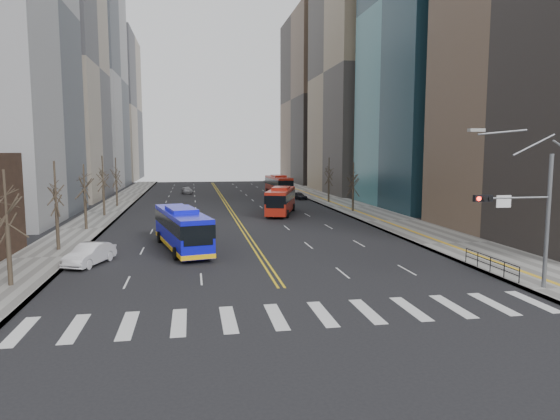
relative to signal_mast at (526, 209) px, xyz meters
name	(u,v)px	position (x,y,z in m)	size (l,w,h in m)	color
ground	(300,315)	(-13.77, -2.00, -4.86)	(220.00, 220.00, 0.00)	black
sidewalk_right	(352,207)	(3.73, 43.00, -4.78)	(7.00, 130.00, 0.15)	slate
sidewalk_left	(106,212)	(-30.27, 43.00, -4.78)	(5.00, 130.00, 0.15)	slate
crosswalk	(300,315)	(-13.77, -2.00, -4.85)	(26.70, 4.00, 0.01)	silver
centerline	(225,203)	(-13.77, 53.00, -4.85)	(0.55, 100.00, 0.01)	gold
office_towers	(219,62)	(-13.64, 66.51, 19.07)	(83.00, 134.00, 58.00)	gray
signal_mast	(526,209)	(0.00, 0.00, 0.00)	(5.37, 0.37, 9.39)	slate
pedestrian_railing	(490,262)	(0.53, 4.00, -4.03)	(0.06, 6.06, 1.02)	black
street_trees	(174,180)	(-20.94, 32.55, 0.02)	(35.20, 47.20, 7.60)	#2F241D
blue_bus	(182,228)	(-19.83, 16.00, -3.01)	(5.06, 12.36, 3.52)	#0E0FD8
red_bus_near	(281,199)	(-7.64, 37.51, -2.89)	(5.81, 11.42, 3.54)	#B02012
red_bus_far	(278,184)	(-3.22, 64.74, -2.79)	(3.41, 11.90, 3.72)	#B02012
car_white	(90,254)	(-26.27, 11.45, -4.08)	(1.65, 4.73, 1.56)	silver
car_dark_mid	(299,196)	(-1.27, 56.02, -4.22)	(1.50, 3.72, 1.27)	black
car_silver	(187,191)	(-19.85, 70.59, -4.24)	(1.73, 4.25, 1.23)	gray
car_dark_far	(277,195)	(-4.55, 58.49, -4.32)	(1.77, 3.83, 1.07)	black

